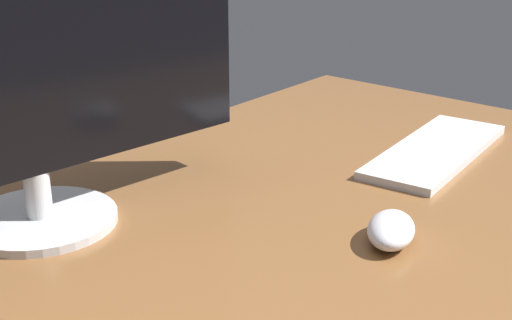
# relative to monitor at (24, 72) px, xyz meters

# --- Properties ---
(desk) EXTENTS (1.40, 0.84, 0.02)m
(desk) POSITION_rel_monitor_xyz_m (0.18, -0.26, -0.21)
(desk) COLOR brown
(desk) RESTS_ON ground
(monitor) EXTENTS (0.63, 0.20, 0.36)m
(monitor) POSITION_rel_monitor_xyz_m (0.00, 0.00, 0.00)
(monitor) COLOR silver
(monitor) RESTS_ON desk
(keyboard) EXTENTS (0.35, 0.15, 0.01)m
(keyboard) POSITION_rel_monitor_xyz_m (0.56, -0.28, -0.19)
(keyboard) COLOR silver
(keyboard) RESTS_ON desk
(computer_mouse) EXTENTS (0.11, 0.09, 0.03)m
(computer_mouse) POSITION_rel_monitor_xyz_m (0.24, -0.38, -0.18)
(computer_mouse) COLOR silver
(computer_mouse) RESTS_ON desk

